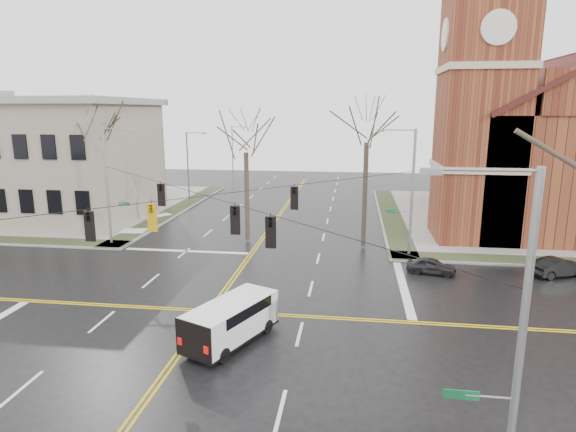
# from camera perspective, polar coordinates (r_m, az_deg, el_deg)

# --- Properties ---
(ground) EXTENTS (120.00, 120.00, 0.00)m
(ground) POSITION_cam_1_polar(r_m,az_deg,el_deg) (26.24, -9.24, -11.06)
(ground) COLOR black
(ground) RESTS_ON ground
(sidewalks) EXTENTS (80.00, 80.00, 0.17)m
(sidewalks) POSITION_cam_1_polar(r_m,az_deg,el_deg) (26.21, -9.25, -10.90)
(sidewalks) COLOR gray
(sidewalks) RESTS_ON ground
(road_markings) EXTENTS (100.00, 100.00, 0.01)m
(road_markings) POSITION_cam_1_polar(r_m,az_deg,el_deg) (26.24, -9.24, -11.05)
(road_markings) COLOR gold
(road_markings) RESTS_ON ground
(church) EXTENTS (24.28, 27.48, 27.50)m
(church) POSITION_cam_1_polar(r_m,az_deg,el_deg) (50.88, 28.18, 8.78)
(church) COLOR #5F2418
(church) RESTS_ON ground
(civic_building_a) EXTENTS (18.00, 14.00, 11.00)m
(civic_building_a) POSITION_cam_1_polar(r_m,az_deg,el_deg) (52.24, -26.56, 5.76)
(civic_building_a) COLOR gray
(civic_building_a) RESTS_ON ground
(signal_pole_ne) EXTENTS (2.75, 0.22, 9.00)m
(signal_pole_ne) POSITION_cam_1_polar(r_m,az_deg,el_deg) (35.13, 14.25, 3.14)
(signal_pole_ne) COLOR gray
(signal_pole_ne) RESTS_ON ground
(signal_pole_nw) EXTENTS (2.75, 0.22, 9.00)m
(signal_pole_nw) POSITION_cam_1_polar(r_m,az_deg,el_deg) (39.55, -20.47, 3.74)
(signal_pole_nw) COLOR gray
(signal_pole_nw) RESTS_ON ground
(signal_pole_se) EXTENTS (2.75, 0.22, 9.00)m
(signal_pole_se) POSITION_cam_1_polar(r_m,az_deg,el_deg) (13.31, 25.22, -12.93)
(signal_pole_se) COLOR gray
(signal_pole_se) RESTS_ON ground
(span_wires) EXTENTS (23.02, 23.02, 0.03)m
(span_wires) POSITION_cam_1_polar(r_m,az_deg,el_deg) (24.46, -9.75, 2.39)
(span_wires) COLOR black
(span_wires) RESTS_ON ground
(traffic_signals) EXTENTS (8.21, 8.26, 1.30)m
(traffic_signals) POSITION_cam_1_polar(r_m,az_deg,el_deg) (23.98, -10.15, 0.35)
(traffic_signals) COLOR black
(traffic_signals) RESTS_ON ground
(streetlight_north_a) EXTENTS (2.30, 0.20, 8.00)m
(streetlight_north_a) POSITION_cam_1_polar(r_m,az_deg,el_deg) (54.36, -11.65, 5.92)
(streetlight_north_a) COLOR gray
(streetlight_north_a) RESTS_ON ground
(streetlight_north_b) EXTENTS (2.30, 0.20, 8.00)m
(streetlight_north_b) POSITION_cam_1_polar(r_m,az_deg,el_deg) (73.44, -6.48, 7.72)
(streetlight_north_b) COLOR gray
(streetlight_north_b) RESTS_ON ground
(cargo_van) EXTENTS (3.82, 5.34, 1.91)m
(cargo_van) POSITION_cam_1_polar(r_m,az_deg,el_deg) (22.59, -6.44, -11.86)
(cargo_van) COLOR white
(cargo_van) RESTS_ON ground
(parked_car_a) EXTENTS (3.31, 1.88, 1.06)m
(parked_car_a) POSITION_cam_1_polar(r_m,az_deg,el_deg) (32.69, 16.62, -5.66)
(parked_car_a) COLOR black
(parked_car_a) RESTS_ON ground
(parked_car_b) EXTENTS (3.87, 2.59, 1.21)m
(parked_car_b) POSITION_cam_1_polar(r_m,az_deg,el_deg) (35.35, 29.42, -5.29)
(parked_car_b) COLOR black
(parked_car_b) RESTS_ON ground
(tree_nw_far) EXTENTS (4.00, 4.00, 12.15)m
(tree_nw_far) POSITION_cam_1_polar(r_m,az_deg,el_deg) (42.40, -21.67, 9.40)
(tree_nw_far) COLOR #31261F
(tree_nw_far) RESTS_ON ground
(tree_nw_near) EXTENTS (4.00, 4.00, 10.52)m
(tree_nw_near) POSITION_cam_1_polar(r_m,az_deg,el_deg) (37.94, -5.00, 8.20)
(tree_nw_near) COLOR #31261F
(tree_nw_near) RESTS_ON ground
(tree_ne) EXTENTS (4.00, 4.00, 11.87)m
(tree_ne) POSITION_cam_1_polar(r_m,az_deg,el_deg) (36.23, 9.33, 9.42)
(tree_ne) COLOR #31261F
(tree_ne) RESTS_ON ground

